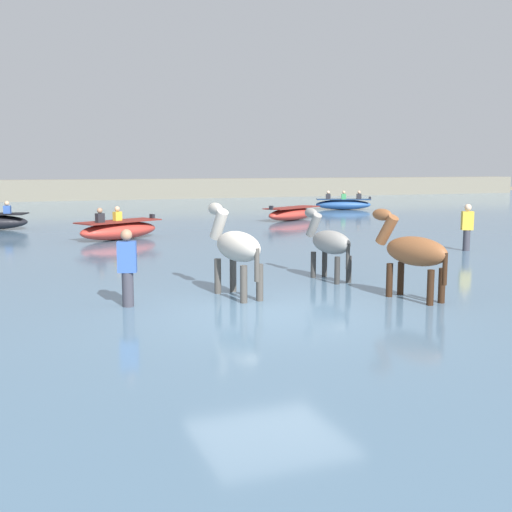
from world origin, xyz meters
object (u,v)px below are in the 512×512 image
boat_far_offshore (292,214)px  person_spectator_far (467,230)px  horse_lead_pinto (236,249)px  horse_flank_chestnut (413,253)px  horse_trailing_grey (329,244)px  boat_mid_channel (119,230)px  person_wading_close (127,273)px  boat_distant_west (343,204)px

boat_far_offshore → person_spectator_far: size_ratio=2.09×
horse_lead_pinto → person_spectator_far: 9.21m
horse_flank_chestnut → person_spectator_far: bearing=43.2°
person_spectator_far → boat_far_offshore: bearing=91.6°
horse_trailing_grey → boat_mid_channel: (-2.99, 9.38, -0.45)m
person_wading_close → horse_trailing_grey: bearing=13.6°
horse_flank_chestnut → boat_far_offshore: (5.16, 16.66, -0.55)m
horse_flank_chestnut → boat_distant_west: size_ratio=0.58×
horse_flank_chestnut → boat_far_offshore: horse_flank_chestnut is taller
horse_flank_chestnut → person_spectator_far: size_ratio=1.17×
horse_trailing_grey → boat_far_offshore: 15.40m
person_wading_close → boat_distant_west: bearing=52.9°
horse_trailing_grey → boat_distant_west: size_ratio=0.54×
horse_trailing_grey → boat_distant_west: bearing=60.2°
horse_flank_chestnut → boat_distant_west: horse_flank_chestnut is taller
horse_trailing_grey → boat_mid_channel: bearing=107.7°
horse_trailing_grey → boat_mid_channel: size_ratio=0.57×
boat_distant_west → horse_lead_pinto: bearing=-123.6°
person_wading_close → person_spectator_far: bearing=20.4°
horse_lead_pinto → boat_distant_west: 25.03m
boat_far_offshore → horse_flank_chestnut: bearing=-107.2°
boat_mid_channel → boat_far_offshore: bearing=29.8°
boat_distant_west → person_wading_close: (-15.87, -20.99, 0.28)m
horse_flank_chestnut → person_wading_close: 5.14m
horse_trailing_grey → person_wading_close: 4.63m
horse_flank_chestnut → person_spectator_far: horse_flank_chestnut is taller
person_spectator_far → person_wading_close: same height
boat_distant_west → person_spectator_far: person_spectator_far is taller
boat_mid_channel → person_wading_close: size_ratio=1.93×
horse_flank_chestnut → horse_lead_pinto: bearing=154.6°
horse_trailing_grey → horse_flank_chestnut: horse_flank_chestnut is taller
horse_trailing_grey → person_wading_close: (-4.49, -1.09, -0.19)m
boat_far_offshore → boat_mid_channel: size_ratio=1.08×
boat_far_offshore → person_spectator_far: bearing=-88.4°
boat_far_offshore → boat_mid_channel: (-8.63, -4.94, 0.03)m
boat_far_offshore → boat_mid_channel: boat_mid_channel is taller
boat_mid_channel → boat_distant_west: size_ratio=0.96×
horse_lead_pinto → horse_trailing_grey: horse_lead_pinto is taller
horse_trailing_grey → boat_distant_west: (11.38, 19.90, -0.47)m
boat_mid_channel → boat_distant_west: (14.37, 10.53, -0.01)m
boat_distant_west → boat_mid_channel: bearing=-143.8°
horse_lead_pinto → person_spectator_far: horse_lead_pinto is taller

